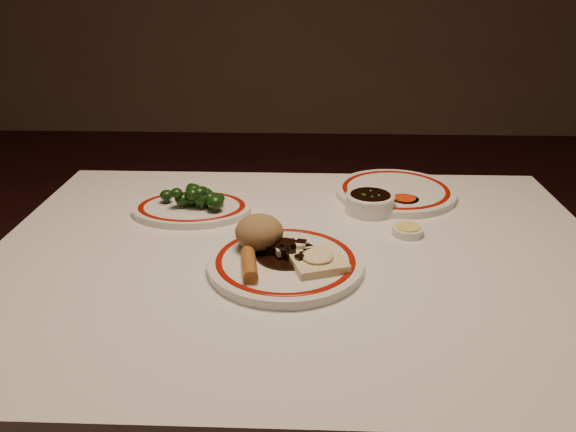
{
  "coord_description": "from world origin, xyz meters",
  "views": [
    {
      "loc": [
        0.01,
        -0.95,
        1.25
      ],
      "look_at": [
        -0.02,
        0.06,
        0.8
      ],
      "focal_mm": 35.0,
      "sensor_mm": 36.0,
      "label": 1
    }
  ],
  "objects_px": {
    "spring_roll": "(249,265)",
    "stirfry_heap": "(288,250)",
    "dining_table": "(299,293)",
    "soy_bowl": "(370,203)",
    "broccoli_pile": "(197,196)",
    "main_plate": "(286,263)",
    "rice_mound": "(259,232)",
    "broccoli_plate": "(192,208)",
    "fried_wonton": "(318,260)"
  },
  "relations": [
    {
      "from": "rice_mound",
      "to": "fried_wonton",
      "type": "distance_m",
      "value": 0.13
    },
    {
      "from": "rice_mound",
      "to": "stirfry_heap",
      "type": "relative_size",
      "value": 0.77
    },
    {
      "from": "dining_table",
      "to": "stirfry_heap",
      "type": "bearing_deg",
      "value": -113.16
    },
    {
      "from": "spring_roll",
      "to": "fried_wonton",
      "type": "relative_size",
      "value": 0.81
    },
    {
      "from": "fried_wonton",
      "to": "broccoli_pile",
      "type": "bearing_deg",
      "value": 134.89
    },
    {
      "from": "dining_table",
      "to": "soy_bowl",
      "type": "bearing_deg",
      "value": 52.78
    },
    {
      "from": "fried_wonton",
      "to": "soy_bowl",
      "type": "distance_m",
      "value": 0.31
    },
    {
      "from": "stirfry_heap",
      "to": "broccoli_plate",
      "type": "relative_size",
      "value": 0.44
    },
    {
      "from": "fried_wonton",
      "to": "broccoli_plate",
      "type": "distance_m",
      "value": 0.38
    },
    {
      "from": "stirfry_heap",
      "to": "soy_bowl",
      "type": "distance_m",
      "value": 0.3
    },
    {
      "from": "dining_table",
      "to": "soy_bowl",
      "type": "height_order",
      "value": "soy_bowl"
    },
    {
      "from": "main_plate",
      "to": "broccoli_plate",
      "type": "bearing_deg",
      "value": 131.74
    },
    {
      "from": "stirfry_heap",
      "to": "spring_roll",
      "type": "bearing_deg",
      "value": -137.78
    },
    {
      "from": "broccoli_plate",
      "to": "fried_wonton",
      "type": "bearing_deg",
      "value": -43.73
    },
    {
      "from": "rice_mound",
      "to": "spring_roll",
      "type": "xyz_separation_m",
      "value": [
        -0.01,
        -0.09,
        -0.02
      ]
    },
    {
      "from": "dining_table",
      "to": "rice_mound",
      "type": "distance_m",
      "value": 0.16
    },
    {
      "from": "main_plate",
      "to": "spring_roll",
      "type": "height_order",
      "value": "spring_roll"
    },
    {
      "from": "broccoli_plate",
      "to": "soy_bowl",
      "type": "xyz_separation_m",
      "value": [
        0.4,
        0.02,
        0.01
      ]
    },
    {
      "from": "fried_wonton",
      "to": "stirfry_heap",
      "type": "height_order",
      "value": "stirfry_heap"
    },
    {
      "from": "rice_mound",
      "to": "broccoli_pile",
      "type": "height_order",
      "value": "rice_mound"
    },
    {
      "from": "main_plate",
      "to": "rice_mound",
      "type": "height_order",
      "value": "rice_mound"
    },
    {
      "from": "spring_roll",
      "to": "fried_wonton",
      "type": "distance_m",
      "value": 0.12
    },
    {
      "from": "spring_roll",
      "to": "stirfry_heap",
      "type": "height_order",
      "value": "stirfry_heap"
    },
    {
      "from": "dining_table",
      "to": "rice_mound",
      "type": "relative_size",
      "value": 13.27
    },
    {
      "from": "dining_table",
      "to": "broccoli_plate",
      "type": "relative_size",
      "value": 4.45
    },
    {
      "from": "dining_table",
      "to": "fried_wonton",
      "type": "relative_size",
      "value": 10.39
    },
    {
      "from": "dining_table",
      "to": "soy_bowl",
      "type": "relative_size",
      "value": 11.15
    },
    {
      "from": "broccoli_pile",
      "to": "main_plate",
      "type": "bearing_deg",
      "value": -50.01
    },
    {
      "from": "spring_roll",
      "to": "broccoli_pile",
      "type": "bearing_deg",
      "value": 107.48
    },
    {
      "from": "spring_roll",
      "to": "stirfry_heap",
      "type": "bearing_deg",
      "value": 33.23
    },
    {
      "from": "stirfry_heap",
      "to": "broccoli_pile",
      "type": "xyz_separation_m",
      "value": [
        -0.21,
        0.23,
        0.01
      ]
    },
    {
      "from": "broccoli_pile",
      "to": "soy_bowl",
      "type": "height_order",
      "value": "broccoli_pile"
    },
    {
      "from": "main_plate",
      "to": "fried_wonton",
      "type": "height_order",
      "value": "fried_wonton"
    },
    {
      "from": "dining_table",
      "to": "main_plate",
      "type": "xyz_separation_m",
      "value": [
        -0.02,
        -0.06,
        0.1
      ]
    },
    {
      "from": "dining_table",
      "to": "broccoli_plate",
      "type": "bearing_deg",
      "value": 142.87
    },
    {
      "from": "fried_wonton",
      "to": "broccoli_pile",
      "type": "xyz_separation_m",
      "value": [
        -0.26,
        0.26,
        0.01
      ]
    },
    {
      "from": "soy_bowl",
      "to": "stirfry_heap",
      "type": "bearing_deg",
      "value": -124.84
    },
    {
      "from": "stirfry_heap",
      "to": "dining_table",
      "type": "bearing_deg",
      "value": 66.84
    },
    {
      "from": "rice_mound",
      "to": "soy_bowl",
      "type": "bearing_deg",
      "value": 43.82
    },
    {
      "from": "dining_table",
      "to": "fried_wonton",
      "type": "xyz_separation_m",
      "value": [
        0.03,
        -0.08,
        0.12
      ]
    },
    {
      "from": "dining_table",
      "to": "spring_roll",
      "type": "xyz_separation_m",
      "value": [
        -0.09,
        -0.11,
        0.12
      ]
    },
    {
      "from": "rice_mound",
      "to": "broccoli_plate",
      "type": "bearing_deg",
      "value": 129.86
    },
    {
      "from": "spring_roll",
      "to": "rice_mound",
      "type": "bearing_deg",
      "value": 74.47
    },
    {
      "from": "main_plate",
      "to": "soy_bowl",
      "type": "bearing_deg",
      "value": 55.99
    },
    {
      "from": "broccoli_plate",
      "to": "broccoli_pile",
      "type": "distance_m",
      "value": 0.03
    },
    {
      "from": "spring_roll",
      "to": "fried_wonton",
      "type": "height_order",
      "value": "same"
    },
    {
      "from": "dining_table",
      "to": "broccoli_plate",
      "type": "xyz_separation_m",
      "value": [
        -0.24,
        0.18,
        0.1
      ]
    },
    {
      "from": "broccoli_plate",
      "to": "broccoli_pile",
      "type": "xyz_separation_m",
      "value": [
        0.01,
        -0.0,
        0.03
      ]
    },
    {
      "from": "main_plate",
      "to": "broccoli_plate",
      "type": "xyz_separation_m",
      "value": [
        -0.22,
        0.25,
        -0.0
      ]
    },
    {
      "from": "fried_wonton",
      "to": "dining_table",
      "type": "bearing_deg",
      "value": 112.55
    }
  ]
}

